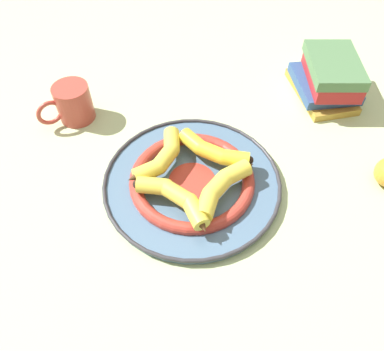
{
  "coord_description": "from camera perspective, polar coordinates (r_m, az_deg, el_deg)",
  "views": [
    {
      "loc": [
        -0.15,
        0.52,
        0.66
      ],
      "look_at": [
        -0.01,
        0.03,
        0.03
      ],
      "focal_mm": 35.0,
      "sensor_mm": 36.0,
      "label": 1
    }
  ],
  "objects": [
    {
      "name": "banana_b",
      "position": [
        0.77,
        4.56,
        -1.61
      ],
      "size": [
        0.1,
        0.18,
        0.04
      ],
      "rotation": [
        0.0,
        0.0,
        1.19
      ],
      "color": "yellow",
      "rests_on": "decorative_bowl"
    },
    {
      "name": "banana_d",
      "position": [
        0.82,
        -4.73,
        2.71
      ],
      "size": [
        0.09,
        0.18,
        0.04
      ],
      "rotation": [
        0.0,
        0.0,
        -1.79
      ],
      "color": "yellow",
      "rests_on": "decorative_bowl"
    },
    {
      "name": "banana_a",
      "position": [
        0.83,
        2.98,
        3.88
      ],
      "size": [
        0.19,
        0.08,
        0.04
      ],
      "rotation": [
        0.0,
        0.0,
        2.91
      ],
      "color": "yellow",
      "rests_on": "decorative_bowl"
    },
    {
      "name": "book_stack",
      "position": [
        1.08,
        20.03,
        13.87
      ],
      "size": [
        0.21,
        0.24,
        0.11
      ],
      "rotation": [
        0.0,
        0.0,
        5.1
      ],
      "color": "#B28933",
      "rests_on": "ground_plane"
    },
    {
      "name": "ground_plane",
      "position": [
        0.85,
        -0.35,
        0.35
      ],
      "size": [
        2.8,
        2.8,
        0.0
      ],
      "primitive_type": "plane",
      "color": "#B2C693"
    },
    {
      "name": "decorative_bowl",
      "position": [
        0.82,
        0.0,
        -0.88
      ],
      "size": [
        0.39,
        0.39,
        0.03
      ],
      "color": "slate",
      "rests_on": "ground_plane"
    },
    {
      "name": "coffee_mug",
      "position": [
        1.0,
        -17.75,
        10.49
      ],
      "size": [
        0.11,
        0.12,
        0.1
      ],
      "rotation": [
        0.0,
        0.0,
        0.91
      ],
      "color": "#B24238",
      "rests_on": "ground_plane"
    },
    {
      "name": "banana_c",
      "position": [
        0.75,
        -2.42,
        -3.44
      ],
      "size": [
        0.18,
        0.11,
        0.04
      ],
      "rotation": [
        0.0,
        0.0,
        -0.36
      ],
      "color": "yellow",
      "rests_on": "decorative_bowl"
    }
  ]
}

